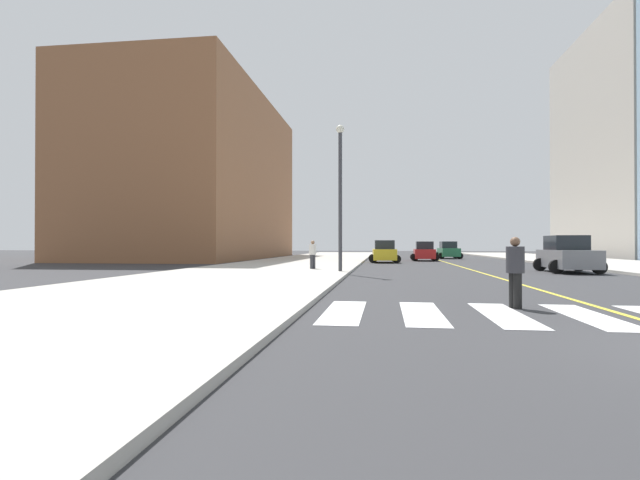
{
  "coord_description": "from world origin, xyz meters",
  "views": [
    {
      "loc": [
        -5.35,
        -7.28,
        1.59
      ],
      "look_at": [
        -10.37,
        29.88,
        1.93
      ],
      "focal_mm": 26.92,
      "sensor_mm": 36.0,
      "label": 1
    }
  ],
  "objects_px": {
    "car_gray_nearest": "(567,255)",
    "car_red_fourth": "(424,252)",
    "car_yellow_second": "(384,252)",
    "pedestrian_crossing": "(515,269)",
    "car_green_third": "(448,251)",
    "pedestrian_walking_west": "(313,253)",
    "street_lamp": "(340,185)"
  },
  "relations": [
    {
      "from": "car_gray_nearest",
      "to": "street_lamp",
      "type": "xyz_separation_m",
      "value": [
        -12.64,
        -3.14,
        3.79
      ]
    },
    {
      "from": "car_yellow_second",
      "to": "pedestrian_crossing",
      "type": "relative_size",
      "value": 2.49
    },
    {
      "from": "pedestrian_crossing",
      "to": "street_lamp",
      "type": "relative_size",
      "value": 0.23
    },
    {
      "from": "car_yellow_second",
      "to": "pedestrian_walking_west",
      "type": "distance_m",
      "value": 14.69
    },
    {
      "from": "car_green_third",
      "to": "street_lamp",
      "type": "xyz_separation_m",
      "value": [
        -9.43,
        -29.3,
        3.87
      ]
    },
    {
      "from": "car_gray_nearest",
      "to": "car_green_third",
      "type": "relative_size",
      "value": 1.09
    },
    {
      "from": "pedestrian_walking_west",
      "to": "pedestrian_crossing",
      "type": "bearing_deg",
      "value": 68.41
    },
    {
      "from": "pedestrian_crossing",
      "to": "street_lamp",
      "type": "height_order",
      "value": "street_lamp"
    },
    {
      "from": "pedestrian_crossing",
      "to": "pedestrian_walking_west",
      "type": "xyz_separation_m",
      "value": [
        -7.44,
        15.6,
        0.09
      ]
    },
    {
      "from": "car_gray_nearest",
      "to": "pedestrian_walking_west",
      "type": "xyz_separation_m",
      "value": [
        -14.5,
        -0.75,
        0.09
      ]
    },
    {
      "from": "car_red_fourth",
      "to": "car_gray_nearest",
      "type": "bearing_deg",
      "value": -69.3
    },
    {
      "from": "pedestrian_walking_west",
      "to": "street_lamp",
      "type": "distance_m",
      "value": 4.78
    },
    {
      "from": "street_lamp",
      "to": "pedestrian_crossing",
      "type": "bearing_deg",
      "value": -67.1
    },
    {
      "from": "car_green_third",
      "to": "pedestrian_walking_west",
      "type": "xyz_separation_m",
      "value": [
        -11.29,
        -26.92,
        0.18
      ]
    },
    {
      "from": "car_gray_nearest",
      "to": "car_red_fourth",
      "type": "distance_m",
      "value": 19.41
    },
    {
      "from": "pedestrian_crossing",
      "to": "pedestrian_walking_west",
      "type": "bearing_deg",
      "value": -174.73
    },
    {
      "from": "car_red_fourth",
      "to": "pedestrian_crossing",
      "type": "distance_m",
      "value": 34.66
    },
    {
      "from": "car_yellow_second",
      "to": "pedestrian_crossing",
      "type": "bearing_deg",
      "value": -86.28
    },
    {
      "from": "pedestrian_walking_west",
      "to": "street_lamp",
      "type": "xyz_separation_m",
      "value": [
        1.86,
        -2.39,
        3.7
      ]
    },
    {
      "from": "car_gray_nearest",
      "to": "pedestrian_crossing",
      "type": "distance_m",
      "value": 17.82
    },
    {
      "from": "car_green_third",
      "to": "street_lamp",
      "type": "bearing_deg",
      "value": 70.04
    },
    {
      "from": "car_yellow_second",
      "to": "pedestrian_crossing",
      "type": "xyz_separation_m",
      "value": [
        3.26,
        -29.68,
        0.07
      ]
    },
    {
      "from": "car_yellow_second",
      "to": "car_green_third",
      "type": "relative_size",
      "value": 1.02
    },
    {
      "from": "car_yellow_second",
      "to": "car_gray_nearest",
      "type": "bearing_deg",
      "value": -54.79
    },
    {
      "from": "pedestrian_crossing",
      "to": "car_yellow_second",
      "type": "bearing_deg",
      "value": 166.03
    },
    {
      "from": "car_gray_nearest",
      "to": "car_green_third",
      "type": "distance_m",
      "value": 26.36
    },
    {
      "from": "car_red_fourth",
      "to": "pedestrian_walking_west",
      "type": "height_order",
      "value": "car_red_fourth"
    },
    {
      "from": "pedestrian_crossing",
      "to": "car_red_fourth",
      "type": "bearing_deg",
      "value": 158.84
    },
    {
      "from": "car_green_third",
      "to": "pedestrian_crossing",
      "type": "xyz_separation_m",
      "value": [
        -3.85,
        -42.52,
        0.08
      ]
    },
    {
      "from": "car_gray_nearest",
      "to": "pedestrian_walking_west",
      "type": "relative_size",
      "value": 2.83
    },
    {
      "from": "car_yellow_second",
      "to": "pedestrian_walking_west",
      "type": "xyz_separation_m",
      "value": [
        -4.19,
        -14.08,
        0.16
      ]
    },
    {
      "from": "car_yellow_second",
      "to": "street_lamp",
      "type": "height_order",
      "value": "street_lamp"
    }
  ]
}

